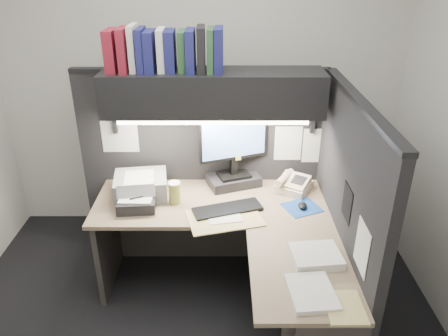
{
  "coord_description": "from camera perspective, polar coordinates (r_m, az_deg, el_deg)",
  "views": [
    {
      "loc": [
        0.2,
        -2.22,
        2.37
      ],
      "look_at": [
        0.2,
        0.51,
        1.03
      ],
      "focal_mm": 35.0,
      "sensor_mm": 36.0,
      "label": 1
    }
  ],
  "objects": [
    {
      "name": "wall_back",
      "position": [
        3.87,
        -3.06,
        10.83
      ],
      "size": [
        3.5,
        0.04,
        2.7
      ],
      "primitive_type": "cube",
      "color": "silver",
      "rests_on": "floor"
    },
    {
      "name": "binder_row",
      "position": [
        3.05,
        -7.68,
        15.0
      ],
      "size": [
        0.78,
        0.26,
        0.3
      ],
      "color": "maroon",
      "rests_on": "overhead_shelf"
    },
    {
      "name": "task_light_tube",
      "position": [
        3.02,
        -1.47,
        6.0
      ],
      "size": [
        1.32,
        0.04,
        0.04
      ],
      "primitive_type": "cylinder",
      "rotation": [
        0.0,
        1.57,
        0.0
      ],
      "color": "white",
      "rests_on": "overhead_shelf"
    },
    {
      "name": "manila_stack",
      "position": [
        2.44,
        15.45,
        -17.17
      ],
      "size": [
        0.2,
        0.25,
        0.01
      ],
      "primitive_type": "cube",
      "rotation": [
        0.0,
        0.0,
        0.01
      ],
      "color": "tan",
      "rests_on": "desk"
    },
    {
      "name": "notebook_stack",
      "position": [
        3.19,
        -11.32,
        -4.53
      ],
      "size": [
        0.28,
        0.24,
        0.08
      ],
      "primitive_type": "cube",
      "rotation": [
        0.0,
        0.0,
        0.08
      ],
      "color": "black",
      "rests_on": "desk"
    },
    {
      "name": "pinned_papers",
      "position": [
        3.09,
        4.08,
        0.86
      ],
      "size": [
        1.76,
        1.31,
        0.51
      ],
      "color": "white",
      "rests_on": "partition_back"
    },
    {
      "name": "paper_stack_b",
      "position": [
        2.47,
        11.36,
        -15.65
      ],
      "size": [
        0.27,
        0.32,
        0.03
      ],
      "primitive_type": "cube",
      "rotation": [
        0.0,
        0.0,
        0.1
      ],
      "color": "white",
      "rests_on": "desk"
    },
    {
      "name": "telephone",
      "position": [
        3.4,
        9.08,
        -2.13
      ],
      "size": [
        0.33,
        0.33,
        0.1
      ],
      "primitive_type": "cube",
      "rotation": [
        0.0,
        0.0,
        -0.56
      ],
      "color": "beige",
      "rests_on": "desk"
    },
    {
      "name": "coffee_cup",
      "position": [
        3.19,
        -6.45,
        -3.31
      ],
      "size": [
        0.1,
        0.1,
        0.16
      ],
      "primitive_type": "cylinder",
      "rotation": [
        0.0,
        0.0,
        -0.21
      ],
      "color": "#C4C54F",
      "rests_on": "desk"
    },
    {
      "name": "floor",
      "position": [
        3.26,
        -3.79,
        -20.61
      ],
      "size": [
        3.5,
        3.5,
        0.0
      ],
      "primitive_type": "plane",
      "color": "black",
      "rests_on": "ground"
    },
    {
      "name": "mouse",
      "position": [
        3.18,
        10.21,
        -4.84
      ],
      "size": [
        0.07,
        0.1,
        0.04
      ],
      "primitive_type": "ellipsoid",
      "rotation": [
        0.0,
        0.0,
        -0.14
      ],
      "color": "black",
      "rests_on": "mousepad"
    },
    {
      "name": "paper_stack_a",
      "position": [
        2.7,
        11.88,
        -11.21
      ],
      "size": [
        0.31,
        0.27,
        0.06
      ],
      "primitive_type": "cube",
      "rotation": [
        0.0,
        0.0,
        0.1
      ],
      "color": "white",
      "rests_on": "desk"
    },
    {
      "name": "overhead_shelf",
      "position": [
        3.1,
        -1.45,
        9.85
      ],
      "size": [
        1.55,
        0.34,
        0.3
      ],
      "primitive_type": "cube",
      "color": "black",
      "rests_on": "partition_back"
    },
    {
      "name": "partition_right",
      "position": [
        2.98,
        15.26,
        -6.74
      ],
      "size": [
        0.06,
        1.5,
        1.6
      ],
      "primitive_type": "cube",
      "color": "black",
      "rests_on": "floor"
    },
    {
      "name": "mousepad",
      "position": [
        3.2,
        10.13,
        -5.1
      ],
      "size": [
        0.31,
        0.3,
        0.0
      ],
      "primitive_type": "cube",
      "rotation": [
        0.0,
        0.0,
        0.41
      ],
      "color": "#1A4191",
      "rests_on": "desk"
    },
    {
      "name": "printer",
      "position": [
        3.34,
        -10.8,
        -2.22
      ],
      "size": [
        0.43,
        0.38,
        0.15
      ],
      "primitive_type": "cube",
      "rotation": [
        0.0,
        0.0,
        0.14
      ],
      "color": "gray",
      "rests_on": "desk"
    },
    {
      "name": "desk",
      "position": [
        2.95,
        4.5,
        -14.73
      ],
      "size": [
        1.7,
        1.53,
        0.73
      ],
      "color": "#826E52",
      "rests_on": "floor"
    },
    {
      "name": "monitor",
      "position": [
        3.35,
        1.31,
        1.34
      ],
      "size": [
        0.53,
        0.36,
        0.59
      ],
      "rotation": [
        0.0,
        0.0,
        0.35
      ],
      "color": "black",
      "rests_on": "desk"
    },
    {
      "name": "partition_back",
      "position": [
        3.53,
        -2.8,
        -0.3
      ],
      "size": [
        1.9,
        0.06,
        1.6
      ],
      "primitive_type": "cube",
      "color": "black",
      "rests_on": "floor"
    },
    {
      "name": "keyboard",
      "position": [
        3.11,
        0.45,
        -5.4
      ],
      "size": [
        0.52,
        0.31,
        0.02
      ],
      "primitive_type": "cube",
      "rotation": [
        0.0,
        0.0,
        0.32
      ],
      "color": "black",
      "rests_on": "desk"
    },
    {
      "name": "open_folder",
      "position": [
        3.03,
        0.08,
        -6.58
      ],
      "size": [
        0.56,
        0.44,
        0.01
      ],
      "primitive_type": "cube",
      "rotation": [
        0.0,
        0.0,
        0.26
      ],
      "color": "tan",
      "rests_on": "desk"
    }
  ]
}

